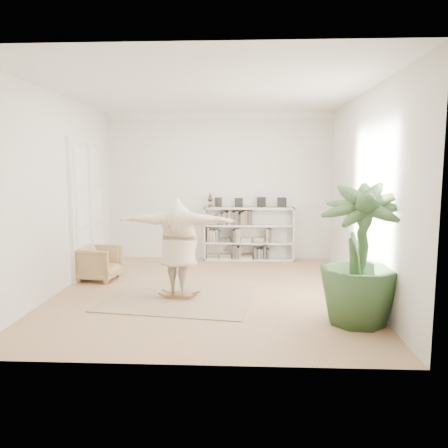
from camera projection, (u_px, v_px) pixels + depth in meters
name	position (u px, v px, depth m)	size (l,w,h in m)	color
floor	(209.00, 292.00, 8.04)	(6.00, 6.00, 0.00)	tan
room_shell	(218.00, 115.00, 10.49)	(6.00, 6.00, 6.00)	silver
doors	(87.00, 209.00, 9.27)	(0.09, 1.78, 2.92)	white
bookshelf	(249.00, 234.00, 10.71)	(2.20, 0.35, 1.64)	silver
armchair	(99.00, 263.00, 8.84)	(0.73, 0.75, 0.69)	tan
rug	(179.00, 298.00, 7.64)	(2.50, 2.00, 0.02)	tan
rocker_board	(179.00, 295.00, 7.63)	(0.50, 0.34, 0.10)	brown
person	(178.00, 244.00, 7.51)	(2.05, 0.56, 1.67)	beige
houseplant	(359.00, 254.00, 6.30)	(1.15, 1.15, 2.06)	#315028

